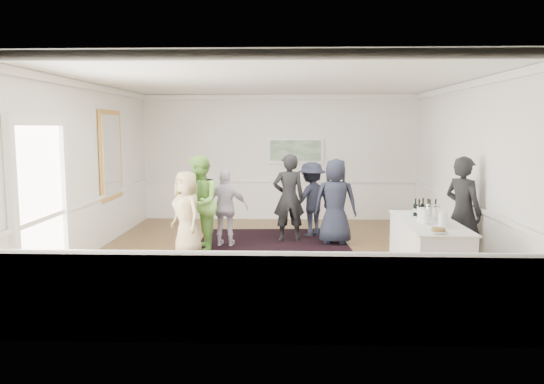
{
  "coord_description": "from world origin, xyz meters",
  "views": [
    {
      "loc": [
        0.27,
        -9.59,
        2.39
      ],
      "look_at": [
        -0.06,
        0.2,
        1.17
      ],
      "focal_mm": 35.0,
      "sensor_mm": 36.0,
      "label": 1
    }
  ],
  "objects_px": {
    "guest_green": "(199,204)",
    "guest_dark_b": "(289,198)",
    "serving_table": "(428,250)",
    "guest_dark_a": "(312,199)",
    "ice_bucket": "(432,212)",
    "guest_tan": "(187,214)",
    "guest_lilac": "(226,208)",
    "nut_bowl": "(438,231)",
    "bartender": "(463,212)",
    "guest_navy": "(336,201)"
  },
  "relations": [
    {
      "from": "guest_dark_b",
      "to": "nut_bowl",
      "type": "xyz_separation_m",
      "value": [
        2.09,
        -3.61,
        0.03
      ]
    },
    {
      "from": "serving_table",
      "to": "nut_bowl",
      "type": "height_order",
      "value": "nut_bowl"
    },
    {
      "from": "serving_table",
      "to": "guest_tan",
      "type": "xyz_separation_m",
      "value": [
        -4.08,
        1.32,
        0.33
      ]
    },
    {
      "from": "guest_dark_a",
      "to": "guest_navy",
      "type": "bearing_deg",
      "value": 82.29
    },
    {
      "from": "serving_table",
      "to": "nut_bowl",
      "type": "xyz_separation_m",
      "value": [
        -0.12,
        -0.95,
        0.49
      ]
    },
    {
      "from": "guest_lilac",
      "to": "guest_dark_a",
      "type": "bearing_deg",
      "value": -145.77
    },
    {
      "from": "guest_green",
      "to": "nut_bowl",
      "type": "relative_size",
      "value": 7.99
    },
    {
      "from": "bartender",
      "to": "guest_dark_a",
      "type": "bearing_deg",
      "value": 9.58
    },
    {
      "from": "bartender",
      "to": "serving_table",
      "type": "bearing_deg",
      "value": 98.68
    },
    {
      "from": "serving_table",
      "to": "guest_green",
      "type": "relative_size",
      "value": 1.21
    },
    {
      "from": "guest_green",
      "to": "guest_dark_a",
      "type": "distance_m",
      "value": 2.68
    },
    {
      "from": "guest_dark_a",
      "to": "guest_dark_b",
      "type": "relative_size",
      "value": 0.89
    },
    {
      "from": "guest_tan",
      "to": "ice_bucket",
      "type": "relative_size",
      "value": 6.07
    },
    {
      "from": "ice_bucket",
      "to": "guest_green",
      "type": "bearing_deg",
      "value": 159.73
    },
    {
      "from": "serving_table",
      "to": "bartender",
      "type": "height_order",
      "value": "bartender"
    },
    {
      "from": "bartender",
      "to": "nut_bowl",
      "type": "relative_size",
      "value": 8.17
    },
    {
      "from": "guest_tan",
      "to": "nut_bowl",
      "type": "distance_m",
      "value": 4.57
    },
    {
      "from": "guest_tan",
      "to": "guest_dark_b",
      "type": "bearing_deg",
      "value": 84.47
    },
    {
      "from": "ice_bucket",
      "to": "serving_table",
      "type": "bearing_deg",
      "value": -113.79
    },
    {
      "from": "serving_table",
      "to": "ice_bucket",
      "type": "bearing_deg",
      "value": 66.21
    },
    {
      "from": "guest_dark_a",
      "to": "ice_bucket",
      "type": "xyz_separation_m",
      "value": [
        1.8,
        -3.0,
        0.21
      ]
    },
    {
      "from": "bartender",
      "to": "guest_dark_a",
      "type": "distance_m",
      "value": 3.51
    },
    {
      "from": "ice_bucket",
      "to": "guest_tan",
      "type": "bearing_deg",
      "value": 165.12
    },
    {
      "from": "guest_tan",
      "to": "guest_lilac",
      "type": "bearing_deg",
      "value": 102.52
    },
    {
      "from": "guest_lilac",
      "to": "guest_navy",
      "type": "height_order",
      "value": "guest_navy"
    },
    {
      "from": "guest_tan",
      "to": "guest_lilac",
      "type": "xyz_separation_m",
      "value": [
        0.62,
        0.85,
        -0.02
      ]
    },
    {
      "from": "serving_table",
      "to": "ice_bucket",
      "type": "height_order",
      "value": "ice_bucket"
    },
    {
      "from": "guest_dark_a",
      "to": "ice_bucket",
      "type": "bearing_deg",
      "value": 82.77
    },
    {
      "from": "guest_tan",
      "to": "guest_lilac",
      "type": "relative_size",
      "value": 1.02
    },
    {
      "from": "guest_tan",
      "to": "guest_dark_b",
      "type": "height_order",
      "value": "guest_dark_b"
    },
    {
      "from": "guest_dark_a",
      "to": "guest_dark_b",
      "type": "xyz_separation_m",
      "value": [
        -0.5,
        -0.55,
        0.1
      ]
    },
    {
      "from": "guest_tan",
      "to": "guest_green",
      "type": "bearing_deg",
      "value": 114.3
    },
    {
      "from": "guest_lilac",
      "to": "guest_navy",
      "type": "distance_m",
      "value": 2.23
    },
    {
      "from": "guest_dark_b",
      "to": "guest_lilac",
      "type": "bearing_deg",
      "value": 11.66
    },
    {
      "from": "guest_green",
      "to": "guest_dark_b",
      "type": "distance_m",
      "value": 1.97
    },
    {
      "from": "guest_green",
      "to": "nut_bowl",
      "type": "xyz_separation_m",
      "value": [
        3.8,
        -2.64,
        0.02
      ]
    },
    {
      "from": "bartender",
      "to": "guest_navy",
      "type": "xyz_separation_m",
      "value": [
        -2.0,
        1.73,
        -0.07
      ]
    },
    {
      "from": "guest_lilac",
      "to": "guest_dark_a",
      "type": "distance_m",
      "value": 2.04
    },
    {
      "from": "guest_lilac",
      "to": "guest_dark_a",
      "type": "xyz_separation_m",
      "value": [
        1.75,
        1.05,
        0.04
      ]
    },
    {
      "from": "guest_green",
      "to": "guest_navy",
      "type": "height_order",
      "value": "guest_green"
    },
    {
      "from": "guest_green",
      "to": "nut_bowl",
      "type": "distance_m",
      "value": 4.62
    },
    {
      "from": "guest_lilac",
      "to": "guest_dark_b",
      "type": "relative_size",
      "value": 0.84
    },
    {
      "from": "guest_lilac",
      "to": "bartender",
      "type": "bearing_deg",
      "value": 164.31
    },
    {
      "from": "guest_tan",
      "to": "guest_navy",
      "type": "relative_size",
      "value": 0.9
    },
    {
      "from": "guest_lilac",
      "to": "guest_navy",
      "type": "bearing_deg",
      "value": -169.6
    },
    {
      "from": "guest_dark_b",
      "to": "ice_bucket",
      "type": "height_order",
      "value": "guest_dark_b"
    },
    {
      "from": "serving_table",
      "to": "guest_green",
      "type": "distance_m",
      "value": 4.29
    },
    {
      "from": "serving_table",
      "to": "guest_dark_a",
      "type": "distance_m",
      "value": 3.66
    },
    {
      "from": "guest_dark_a",
      "to": "ice_bucket",
      "type": "distance_m",
      "value": 3.51
    },
    {
      "from": "ice_bucket",
      "to": "guest_dark_b",
      "type": "bearing_deg",
      "value": 133.12
    }
  ]
}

